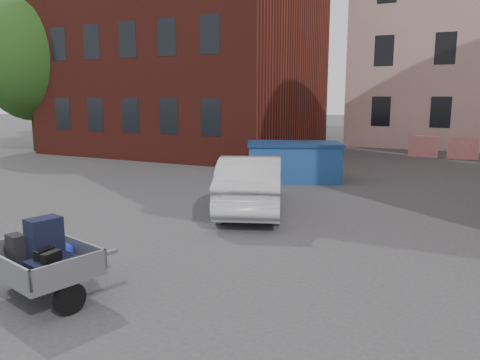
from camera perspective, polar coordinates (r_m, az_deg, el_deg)
The scene contains 8 objects.
ground at distance 9.89m, azimuth -0.87°, elevation -6.64°, with size 120.00×120.00×0.00m, color #38383A.
building_brick at distance 25.55m, azimuth -6.22°, elevation 19.55°, with size 12.00×10.00×14.00m, color #591E16.
far_building at distance 38.94m, azimuth -13.04°, elevation 11.72°, with size 6.00×6.00×8.00m, color maroon.
tree at distance 26.83m, azimuth -24.19°, elevation 14.35°, with size 5.28×5.28×8.30m.
barriers at distance 23.58m, azimuth 25.55°, elevation 3.52°, with size 4.70×0.18×1.00m.
trailer at distance 7.28m, azimuth -23.14°, elevation -8.78°, with size 1.83×1.95×1.20m.
dumpster at distance 15.99m, azimuth 6.59°, elevation 2.26°, with size 3.52×2.73×1.31m.
silver_car at distance 11.78m, azimuth 1.34°, elevation -0.36°, with size 1.48×4.26×1.40m, color silver.
Camera 1 is at (4.24, -8.46, 2.89)m, focal length 35.00 mm.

